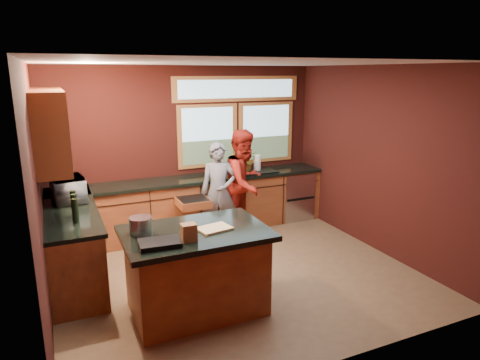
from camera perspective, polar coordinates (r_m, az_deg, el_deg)
floor at (r=5.80m, az=-0.47°, el=-12.37°), size 4.50×4.50×0.00m
room_shell at (r=5.35m, az=-7.82°, el=5.49°), size 4.52×4.02×2.71m
back_counter at (r=7.17m, az=-4.49°, el=-3.14°), size 4.50×0.64×0.93m
left_counter at (r=6.00m, az=-21.46°, el=-7.64°), size 0.64×2.30×0.93m
island at (r=4.83m, az=-5.83°, el=-11.88°), size 1.55×1.05×0.95m
person_grey at (r=6.69m, az=-2.85°, el=-1.59°), size 0.66×0.54×1.55m
person_red at (r=6.83m, az=0.58°, el=-0.45°), size 1.06×1.00×1.73m
microwave at (r=6.09m, az=-21.87°, el=-1.17°), size 0.46×0.62×0.32m
potted_plant at (r=7.34m, az=0.96°, el=2.49°), size 0.31×0.27×0.35m
paper_towel at (r=7.37m, az=2.32°, el=2.26°), size 0.12×0.12×0.28m
cutting_board at (r=4.66m, az=-3.43°, el=-6.46°), size 0.39×0.31×0.02m
stock_pot at (r=4.63m, az=-13.11°, el=-5.92°), size 0.24×0.24×0.18m
paper_bag at (r=4.35m, az=-6.85°, el=-6.95°), size 0.15×0.12×0.18m
black_tray at (r=4.30m, az=-10.67°, el=-8.29°), size 0.42×0.31×0.05m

